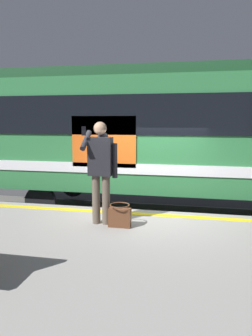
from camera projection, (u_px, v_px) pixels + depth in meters
ground_plane at (143, 250)px, 6.39m from camera, size 25.89×25.89×0.00m
platform at (122, 284)px, 4.24m from camera, size 17.26×4.30×0.86m
safety_line at (142, 214)px, 5.96m from camera, size 16.92×0.16×0.01m
track_rail_near at (152, 222)px, 7.86m from camera, size 22.44×0.08×0.16m
track_rail_far at (157, 207)px, 9.25m from camera, size 22.44×0.08×0.16m
train_carriage at (195, 130)px, 7.98m from camera, size 11.88×2.88×3.74m
passenger at (101, 164)px, 5.28m from camera, size 0.57×0.55×1.78m
handbag at (120, 216)px, 5.24m from camera, size 0.38×0.34×0.39m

